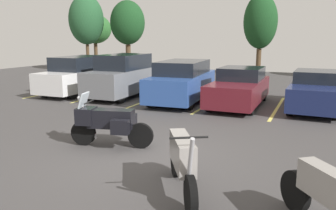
{
  "coord_description": "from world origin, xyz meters",
  "views": [
    {
      "loc": [
        3.82,
        -6.95,
        2.79
      ],
      "look_at": [
        -0.04,
        1.88,
        0.87
      ],
      "focal_mm": 36.72,
      "sensor_mm": 36.0,
      "label": 1
    }
  ],
  "objects": [
    {
      "name": "car_navy",
      "position": [
        3.8,
        7.45,
        0.73
      ],
      "size": [
        1.89,
        4.62,
        1.51
      ],
      "color": "navy",
      "rests_on": "ground"
    },
    {
      "name": "tree_center",
      "position": [
        -10.5,
        17.65,
        3.89
      ],
      "size": [
        2.77,
        2.77,
        5.67
      ],
      "color": "#4C3823",
      "rests_on": "ground"
    },
    {
      "name": "car_maroon",
      "position": [
        0.9,
        7.06,
        0.73
      ],
      "size": [
        1.84,
        4.61,
        1.55
      ],
      "color": "maroon",
      "rests_on": "ground"
    },
    {
      "name": "motorcycle_touring",
      "position": [
        -1.02,
        0.25,
        0.66
      ],
      "size": [
        2.15,
        1.05,
        1.4
      ],
      "color": "black",
      "rests_on": "ground"
    },
    {
      "name": "car_white",
      "position": [
        -7.21,
        7.11,
        0.89
      ],
      "size": [
        1.94,
        4.92,
        1.84
      ],
      "color": "white",
      "rests_on": "ground"
    },
    {
      "name": "car_grey",
      "position": [
        -4.64,
        7.02,
        0.97
      ],
      "size": [
        1.89,
        4.46,
        1.99
      ],
      "color": "slate",
      "rests_on": "ground"
    },
    {
      "name": "motorcycle_third",
      "position": [
        4.14,
        -2.02,
        0.59
      ],
      "size": [
        1.5,
        1.87,
        1.32
      ],
      "color": "black",
      "rests_on": "ground"
    },
    {
      "name": "motorcycle_second",
      "position": [
        1.73,
        -1.53,
        0.63
      ],
      "size": [
        1.28,
        2.04,
        1.32
      ],
      "color": "black",
      "rests_on": "ground"
    },
    {
      "name": "ground",
      "position": [
        0.0,
        0.0,
        -0.05
      ],
      "size": [
        44.0,
        44.0,
        0.1
      ],
      "primitive_type": "cube",
      "color": "#423F3F"
    },
    {
      "name": "parking_stripes",
      "position": [
        -1.69,
        7.12,
        0.0
      ],
      "size": [
        13.89,
        5.0,
        0.01
      ],
      "color": "#EAE066",
      "rests_on": "ground"
    },
    {
      "name": "tree_center_left",
      "position": [
        -13.7,
        16.55,
        4.15
      ],
      "size": [
        2.8,
        2.8,
        6.14
      ],
      "color": "#4C3823",
      "rests_on": "ground"
    },
    {
      "name": "tree_right",
      "position": [
        -0.28,
        19.09,
        3.86
      ],
      "size": [
        2.42,
        2.42,
        5.84
      ],
      "color": "#4C3823",
      "rests_on": "ground"
    },
    {
      "name": "tree_center_right",
      "position": [
        -16.04,
        20.99,
        3.52
      ],
      "size": [
        3.11,
        3.11,
        4.91
      ],
      "color": "#4C3823",
      "rests_on": "ground"
    },
    {
      "name": "car_blue",
      "position": [
        -1.6,
        6.98,
        0.88
      ],
      "size": [
        2.26,
        4.99,
        1.77
      ],
      "color": "#2D519E",
      "rests_on": "ground"
    }
  ]
}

